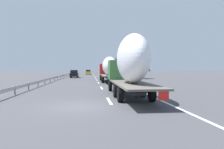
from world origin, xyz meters
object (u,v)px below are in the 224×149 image
Objects in this scene: truck_trailing at (130,64)px; car_yellow_coupe at (88,72)px; road_sign at (114,68)px; truck_lead at (109,68)px; car_black_suv at (74,74)px.

car_yellow_coupe is (61.55, 3.74, -1.74)m from truck_trailing.
truck_trailing reaches higher than road_sign.
truck_lead reaches higher than car_yellow_coupe.
car_black_suv is at bearing 101.80° from road_sign.
car_black_suv is at bearing 172.92° from car_yellow_coupe.
truck_trailing is at bearing -176.52° from car_yellow_coupe.
car_yellow_coupe is at bearing 16.14° from road_sign.
truck_lead is 18.60m from car_black_suv.
road_sign is at bearing -4.67° from truck_trailing.
truck_trailing is at bearing 175.33° from road_sign.
car_black_suv reaches higher than car_yellow_coupe.
truck_trailing reaches higher than truck_lead.
road_sign is at bearing -78.20° from car_black_suv.
road_sign is (-23.64, -6.84, 1.44)m from car_yellow_coupe.
truck_trailing is 2.80× the size of car_black_suv.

